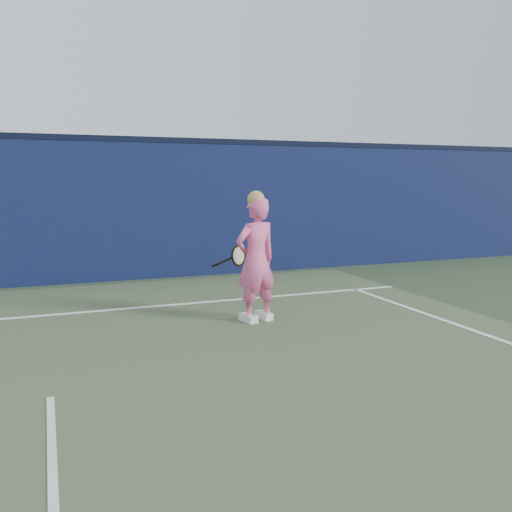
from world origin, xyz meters
name	(u,v)px	position (x,y,z in m)	size (l,w,h in m)	color
ground	(52,454)	(0.00, 0.00, 0.00)	(80.00, 80.00, 0.00)	#2A4027
backstop_wall	(43,213)	(0.00, 6.50, 1.25)	(24.00, 0.40, 2.50)	#0D113C
wall_cap	(39,137)	(0.00, 6.50, 2.55)	(24.00, 0.42, 0.10)	black
player	(256,259)	(2.53, 2.75, 0.81)	(0.66, 0.52, 1.69)	pink
racket	(237,256)	(2.41, 3.17, 0.80)	(0.54, 0.19, 0.29)	black
court_lines	(53,477)	(0.00, -0.33, 0.01)	(11.00, 12.04, 0.01)	white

